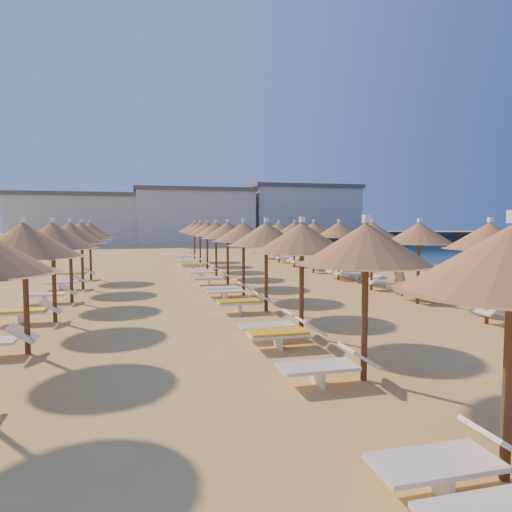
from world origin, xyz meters
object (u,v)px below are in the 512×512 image
object	(u,v)px
beachgoer_c	(344,257)
beachgoer_b	(364,267)
beachgoer_a	(400,272)
parasol_row_east	(372,232)
parasol_row_west	(243,233)
jetty	(391,238)

from	to	relation	value
beachgoer_c	beachgoer_b	bearing A→B (deg)	-80.63
beachgoer_b	beachgoer_a	bearing A→B (deg)	-20.21
parasol_row_east	beachgoer_a	size ratio (longest dim) A/B	19.29
parasol_row_east	beachgoer_b	world-z (taller)	parasol_row_east
parasol_row_west	beachgoer_b	distance (m)	6.52
jetty	beachgoer_b	bearing A→B (deg)	-109.10
beachgoer_b	parasol_row_east	bearing A→B (deg)	-35.13
parasol_row_west	beachgoer_b	bearing A→B (deg)	15.66
beachgoer_c	beachgoer_a	world-z (taller)	beachgoer_a
beachgoer_b	beachgoer_c	distance (m)	6.35
jetty	beachgoer_a	xyz separation A→B (m)	(-23.23, -39.65, 0.18)
beachgoer_b	beachgoer_c	world-z (taller)	beachgoer_b
parasol_row_east	beachgoer_b	xyz separation A→B (m)	(0.53, 1.70, -1.62)
jetty	parasol_row_west	world-z (taller)	parasol_row_west
jetty	parasol_row_east	bearing A→B (deg)	-108.50
parasol_row_west	beachgoer_a	distance (m)	6.33
jetty	parasol_row_east	world-z (taller)	parasol_row_east
parasol_row_east	beachgoer_a	xyz separation A→B (m)	(0.40, -1.53, -1.51)
parasol_row_east	parasol_row_west	xyz separation A→B (m)	(-5.55, 0.00, 0.00)
beachgoer_b	beachgoer_a	size ratio (longest dim) A/B	0.88
beachgoer_b	parasol_row_west	bearing A→B (deg)	-92.31
jetty	parasol_row_east	xyz separation A→B (m)	(-23.63, -38.13, 1.69)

